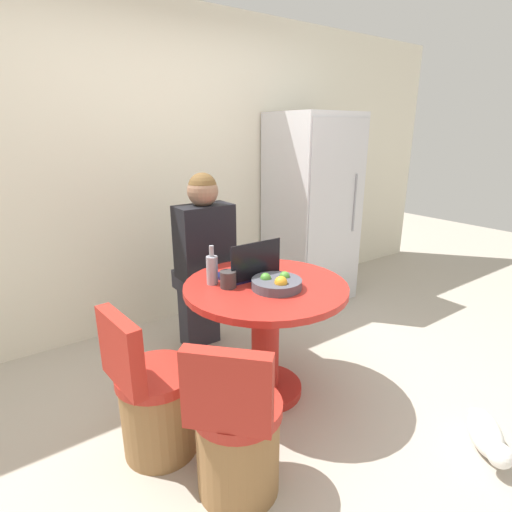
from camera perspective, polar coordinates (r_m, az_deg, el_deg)
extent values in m
plane|color=#B2A899|center=(2.55, 3.29, -22.25)|extent=(12.00, 12.00, 0.00)
cube|color=silver|center=(3.44, -14.51, 11.47)|extent=(7.00, 0.06, 2.60)
cube|color=silver|center=(3.95, 7.86, 6.63)|extent=(0.72, 0.67, 1.79)
cube|color=silver|center=(3.71, 11.47, 5.75)|extent=(0.70, 0.01, 1.68)
cylinder|color=gray|center=(3.85, 13.91, 7.36)|extent=(0.02, 0.02, 0.54)
cylinder|color=#B2261E|center=(2.75, 1.28, -18.24)|extent=(0.47, 0.47, 0.05)
cylinder|color=#B2261E|center=(2.56, 1.34, -11.76)|extent=(0.17, 0.17, 0.66)
cylinder|color=#B2261E|center=(2.40, 1.40, -4.45)|extent=(0.99, 0.99, 0.04)
cylinder|color=olive|center=(2.30, -13.62, -21.14)|extent=(0.39, 0.39, 0.42)
cylinder|color=#AD281E|center=(2.17, -14.08, -16.22)|extent=(0.41, 0.41, 0.06)
cube|color=#AD281E|center=(2.01, -18.77, -12.75)|extent=(0.10, 0.37, 0.35)
cylinder|color=olive|center=(2.07, -2.57, -25.98)|extent=(0.39, 0.39, 0.42)
cylinder|color=#AD281E|center=(1.91, -2.67, -20.81)|extent=(0.41, 0.41, 0.06)
cube|color=#AD281E|center=(1.66, -4.17, -18.72)|extent=(0.30, 0.32, 0.35)
cube|color=#2D2D38|center=(3.22, -8.11, -8.32)|extent=(0.28, 0.16, 0.47)
cube|color=#2D2D38|center=(3.05, -7.83, -3.53)|extent=(0.32, 0.36, 0.14)
cube|color=black|center=(2.88, -7.35, 2.14)|extent=(0.40, 0.22, 0.52)
sphere|color=#936B51|center=(2.80, -7.63, 9.19)|extent=(0.22, 0.22, 0.22)
sphere|color=brown|center=(2.80, -7.65, 9.74)|extent=(0.20, 0.20, 0.20)
cube|color=#141947|center=(2.53, -1.46, -2.60)|extent=(0.36, 0.22, 0.02)
cube|color=black|center=(2.40, 0.03, -0.61)|extent=(0.36, 0.01, 0.23)
cylinder|color=#4C4C56|center=(2.33, 2.96, -4.00)|extent=(0.29, 0.29, 0.05)
sphere|color=#4C9333|center=(2.36, 4.10, -2.93)|extent=(0.06, 0.06, 0.06)
sphere|color=#4C9333|center=(2.33, 1.38, -3.18)|extent=(0.06, 0.06, 0.06)
sphere|color=orange|center=(2.26, 3.58, -3.81)|extent=(0.07, 0.07, 0.07)
cylinder|color=#383333|center=(2.33, -4.00, -3.35)|extent=(0.10, 0.10, 0.10)
cylinder|color=#9999A3|center=(2.38, -6.29, -2.04)|extent=(0.07, 0.07, 0.17)
cylinder|color=#9999A3|center=(2.35, -6.38, 0.69)|extent=(0.03, 0.03, 0.07)
ellipsoid|color=white|center=(2.63, 29.92, -21.07)|extent=(0.35, 0.34, 0.18)
sphere|color=white|center=(2.47, 31.54, -23.15)|extent=(0.12, 0.12, 0.12)
cylinder|color=white|center=(2.73, 28.95, -18.87)|extent=(0.13, 0.13, 0.12)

